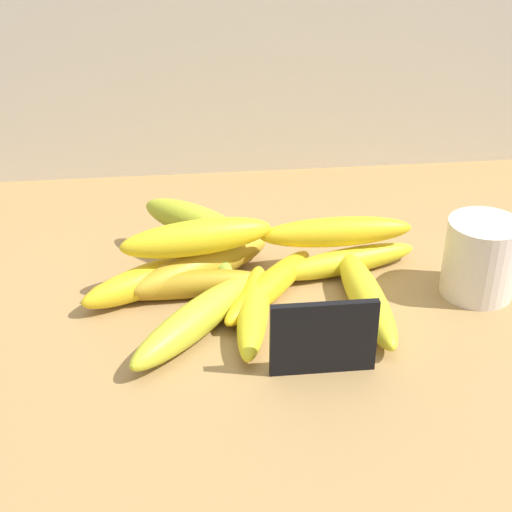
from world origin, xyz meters
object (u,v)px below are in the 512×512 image
at_px(coffee_mug, 483,258).
at_px(banana_2, 179,285).
at_px(banana_3, 346,261).
at_px(banana_11, 197,238).
at_px(banana_8, 254,310).
at_px(banana_10, 336,232).
at_px(banana_5, 203,265).
at_px(banana_1, 202,248).
at_px(banana_4, 270,287).
at_px(banana_9, 194,221).
at_px(banana_6, 195,320).
at_px(banana_0, 366,297).
at_px(banana_7, 150,279).
at_px(chalkboard_sign, 323,340).

bearing_deg(coffee_mug, banana_2, 175.67).
distance_m(banana_3, banana_11, 0.19).
distance_m(banana_8, banana_10, 0.16).
bearing_deg(banana_5, banana_1, 88.76).
height_order(banana_1, banana_10, banana_10).
bearing_deg(banana_5, banana_10, 4.62).
height_order(banana_4, banana_9, banana_9).
bearing_deg(banana_11, banana_2, -132.24).
bearing_deg(banana_3, banana_2, -170.76).
bearing_deg(banana_6, banana_10, 35.25).
height_order(banana_6, banana_9, banana_9).
height_order(banana_0, banana_3, banana_0).
bearing_deg(banana_3, banana_10, 130.54).
relative_size(banana_4, banana_11, 1.01).
bearing_deg(banana_2, banana_1, 70.48).
bearing_deg(banana_9, banana_6, -92.60).
height_order(coffee_mug, banana_0, coffee_mug).
bearing_deg(banana_4, coffee_mug, -2.39).
height_order(banana_8, banana_10, banana_10).
distance_m(banana_5, banana_7, 0.07).
relative_size(banana_1, banana_10, 0.94).
height_order(banana_8, banana_9, banana_9).
xyz_separation_m(banana_1, banana_8, (0.05, -0.15, -0.00)).
distance_m(banana_6, banana_8, 0.07).
height_order(banana_2, banana_3, banana_2).
height_order(coffee_mug, banana_5, coffee_mug).
bearing_deg(banana_5, banana_0, -25.76).
height_order(banana_0, banana_6, banana_6).
relative_size(coffee_mug, banana_11, 0.55).
xyz_separation_m(banana_2, banana_4, (0.11, -0.02, -0.00)).
relative_size(banana_5, banana_6, 0.96).
bearing_deg(banana_2, banana_7, 161.05).
height_order(banana_0, banana_8, banana_0).
bearing_deg(banana_11, banana_0, -23.14).
bearing_deg(banana_1, banana_10, -13.18).
bearing_deg(banana_1, coffee_mug, -19.22).
relative_size(coffee_mug, banana_6, 0.49).
relative_size(coffee_mug, banana_0, 0.50).
relative_size(coffee_mug, banana_1, 0.56).
height_order(banana_6, banana_11, banana_11).
bearing_deg(banana_11, banana_9, 91.03).
bearing_deg(banana_6, banana_2, 100.95).
bearing_deg(banana_1, banana_4, -53.85).
height_order(coffee_mug, banana_11, coffee_mug).
relative_size(banana_4, banana_6, 0.90).
bearing_deg(chalkboard_sign, banana_3, 70.97).
bearing_deg(banana_9, banana_11, -88.97).
height_order(coffee_mug, banana_4, coffee_mug).
distance_m(banana_3, banana_6, 0.23).
distance_m(chalkboard_sign, banana_11, 0.22).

